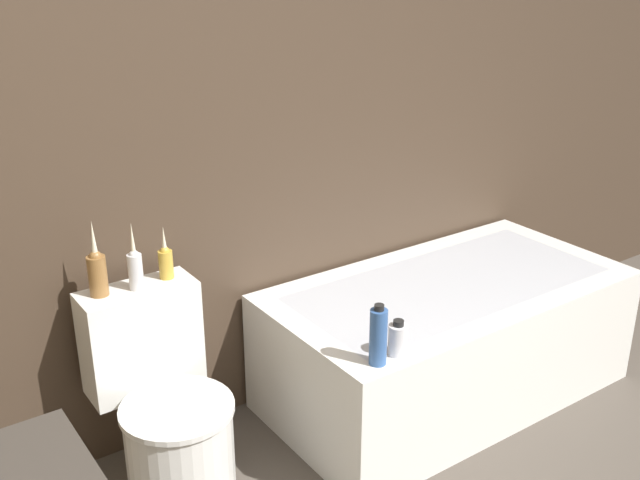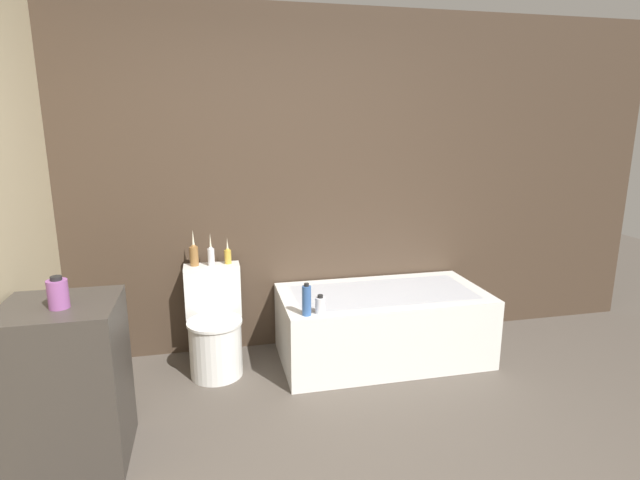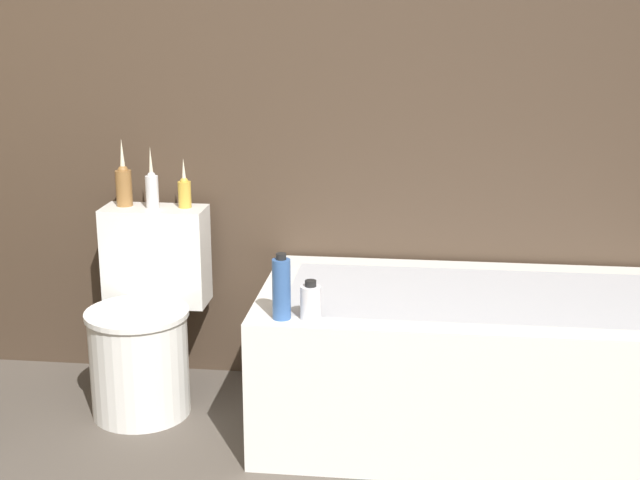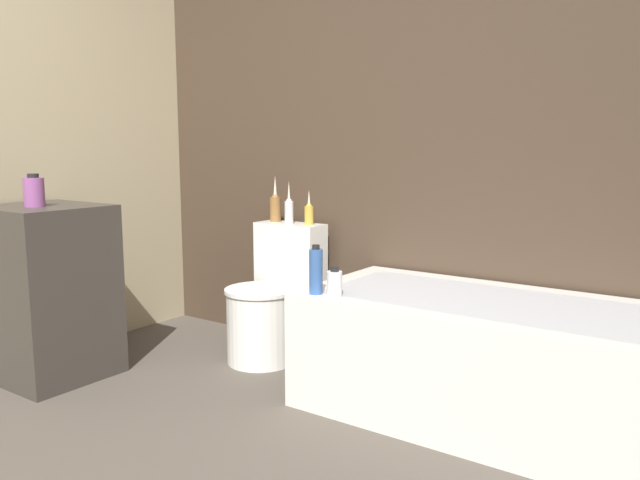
% 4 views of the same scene
% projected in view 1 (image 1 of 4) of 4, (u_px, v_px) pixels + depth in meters
% --- Properties ---
extents(wall_back_tiled, '(6.40, 0.06, 2.60)m').
position_uv_depth(wall_back_tiled, '(235.00, 100.00, 2.77)').
color(wall_back_tiled, '#423326').
rests_on(wall_back_tiled, ground_plane).
extents(bathtub, '(1.54, 0.79, 0.53)m').
position_uv_depth(bathtub, '(446.00, 338.00, 3.21)').
color(bathtub, white).
rests_on(bathtub, ground).
extents(toilet, '(0.40, 0.55, 0.74)m').
position_uv_depth(toilet, '(168.00, 416.00, 2.59)').
color(toilet, white).
rests_on(toilet, ground).
extents(vase_gold, '(0.06, 0.06, 0.27)m').
position_uv_depth(vase_gold, '(97.00, 271.00, 2.49)').
color(vase_gold, olive).
rests_on(vase_gold, toilet).
extents(vase_silver, '(0.05, 0.05, 0.24)m').
position_uv_depth(vase_silver, '(135.00, 267.00, 2.53)').
color(vase_silver, silver).
rests_on(vase_silver, toilet).
extents(vase_bronze, '(0.05, 0.05, 0.19)m').
position_uv_depth(vase_bronze, '(166.00, 261.00, 2.62)').
color(vase_bronze, gold).
rests_on(vase_bronze, toilet).
extents(shampoo_bottle_tall, '(0.06, 0.06, 0.22)m').
position_uv_depth(shampoo_bottle_tall, '(378.00, 336.00, 2.48)').
color(shampoo_bottle_tall, '#335999').
rests_on(shampoo_bottle_tall, bathtub).
extents(shampoo_bottle_short, '(0.07, 0.07, 0.13)m').
position_uv_depth(shampoo_bottle_short, '(398.00, 339.00, 2.56)').
color(shampoo_bottle_short, silver).
rests_on(shampoo_bottle_short, bathtub).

